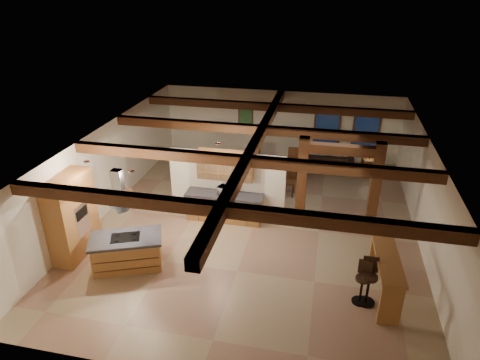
% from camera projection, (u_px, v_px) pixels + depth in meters
% --- Properties ---
extents(ground, '(12.00, 12.00, 0.00)m').
position_uv_depth(ground, '(254.00, 224.00, 13.75)').
color(ground, tan).
rests_on(ground, ground).
extents(room_walls, '(12.00, 12.00, 12.00)m').
position_uv_depth(room_walls, '(255.00, 174.00, 12.98)').
color(room_walls, white).
rests_on(room_walls, ground).
extents(ceiling_beams, '(10.00, 12.00, 0.28)m').
position_uv_depth(ceiling_beams, '(255.00, 144.00, 12.56)').
color(ceiling_beams, '#3D1B0F').
rests_on(ceiling_beams, room_walls).
extents(timber_posts, '(2.50, 0.30, 2.90)m').
position_uv_depth(timber_posts, '(339.00, 175.00, 12.95)').
color(timber_posts, '#3D1B0F').
rests_on(timber_posts, ground).
extents(partition_wall, '(3.80, 0.18, 2.20)m').
position_uv_depth(partition_wall, '(227.00, 184.00, 13.91)').
color(partition_wall, white).
rests_on(partition_wall, ground).
extents(pantry_cabinet, '(0.67, 1.60, 2.40)m').
position_uv_depth(pantry_cabinet, '(72.00, 217.00, 11.83)').
color(pantry_cabinet, '#A06233').
rests_on(pantry_cabinet, ground).
extents(back_counter, '(2.50, 0.66, 0.94)m').
position_uv_depth(back_counter, '(224.00, 207.00, 13.83)').
color(back_counter, '#A06233').
rests_on(back_counter, ground).
extents(upper_display_cabinet, '(1.80, 0.36, 0.95)m').
position_uv_depth(upper_display_cabinet, '(225.00, 165.00, 13.42)').
color(upper_display_cabinet, '#A06233').
rests_on(upper_display_cabinet, partition_wall).
extents(range_hood, '(1.10, 1.10, 1.40)m').
position_uv_depth(range_hood, '(121.00, 209.00, 11.02)').
color(range_hood, silver).
rests_on(range_hood, room_walls).
extents(back_windows, '(2.70, 0.07, 1.70)m').
position_uv_depth(back_windows, '(347.00, 128.00, 17.80)').
color(back_windows, '#3D1B0F').
rests_on(back_windows, room_walls).
extents(framed_art, '(0.65, 0.05, 0.85)m').
position_uv_depth(framed_art, '(246.00, 117.00, 18.54)').
color(framed_art, '#3D1B0F').
rests_on(framed_art, room_walls).
extents(recessed_cans, '(3.16, 2.46, 0.03)m').
position_uv_depth(recessed_cans, '(148.00, 158.00, 11.29)').
color(recessed_cans, silver).
rests_on(recessed_cans, room_walls).
extents(kitchen_island, '(2.14, 1.65, 0.94)m').
position_uv_depth(kitchen_island, '(127.00, 252.00, 11.58)').
color(kitchen_island, '#A06233').
rests_on(kitchen_island, ground).
extents(dining_table, '(1.96, 1.44, 0.62)m').
position_uv_depth(dining_table, '(271.00, 176.00, 16.36)').
color(dining_table, '#37140D').
rests_on(dining_table, ground).
extents(sofa, '(2.32, 1.00, 0.67)m').
position_uv_depth(sofa, '(326.00, 161.00, 17.57)').
color(sofa, black).
rests_on(sofa, ground).
extents(microwave, '(0.54, 0.46, 0.25)m').
position_uv_depth(microwave, '(225.00, 190.00, 13.57)').
color(microwave, '#BCBCC1').
rests_on(microwave, back_counter).
extents(bar_counter, '(0.66, 2.22, 1.15)m').
position_uv_depth(bar_counter, '(386.00, 270.00, 10.37)').
color(bar_counter, '#A06233').
rests_on(bar_counter, ground).
extents(side_table, '(0.56, 0.56, 0.60)m').
position_uv_depth(side_table, '(368.00, 166.00, 17.22)').
color(side_table, '#3D1B0F').
rests_on(side_table, ground).
extents(table_lamp, '(0.26, 0.26, 0.31)m').
position_uv_depth(table_lamp, '(370.00, 154.00, 16.99)').
color(table_lamp, black).
rests_on(table_lamp, side_table).
extents(bar_stool_a, '(0.40, 0.42, 1.12)m').
position_uv_depth(bar_stool_a, '(363.00, 282.00, 10.27)').
color(bar_stool_a, black).
rests_on(bar_stool_a, ground).
extents(bar_stool_b, '(0.43, 0.43, 1.23)m').
position_uv_depth(bar_stool_b, '(369.00, 281.00, 10.23)').
color(bar_stool_b, black).
rests_on(bar_stool_b, ground).
extents(dining_chairs, '(2.11, 2.11, 1.33)m').
position_uv_depth(dining_chairs, '(271.00, 167.00, 16.20)').
color(dining_chairs, '#3D1B0F').
rests_on(dining_chairs, ground).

